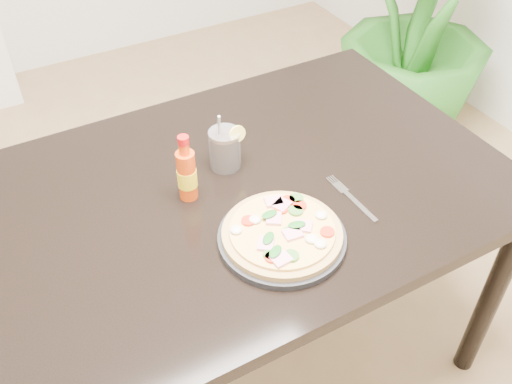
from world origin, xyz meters
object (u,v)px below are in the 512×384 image
dining_table (234,212)px  fork (350,197)px  hot_sauce_bottle (187,174)px  cola_cup (225,150)px  plate (282,238)px  pizza (283,232)px  houseplant (421,20)px

dining_table → fork: (0.24, -0.17, 0.09)m
hot_sauce_bottle → fork: 0.40m
hot_sauce_bottle → cola_cup: size_ratio=1.04×
plate → cola_cup: cola_cup is taller
pizza → fork: pizza is taller
plate → fork: (0.22, 0.04, -0.01)m
hot_sauce_bottle → houseplant: 1.60m
pizza → houseplant: bearing=36.6°
pizza → houseplant: 1.62m
hot_sauce_bottle → cola_cup: 0.15m
cola_cup → houseplant: 1.45m
cola_cup → plate: bearing=-92.2°
plate → pizza: (0.00, -0.00, 0.02)m
pizza → cola_cup: 0.31m
fork → pizza: bearing=-170.4°
cola_cup → fork: cola_cup is taller
pizza → hot_sauce_bottle: hot_sauce_bottle is taller
dining_table → pizza: bearing=-85.9°
cola_cup → fork: (0.21, -0.26, -0.05)m
plate → houseplant: (1.29, 0.96, -0.16)m
dining_table → plate: size_ratio=4.81×
houseplant → hot_sauce_bottle: bearing=-153.0°
dining_table → plate: (0.01, -0.21, 0.09)m
plate → hot_sauce_bottle: (-0.12, 0.24, 0.06)m
pizza → hot_sauce_bottle: bearing=117.1°
pizza → cola_cup: cola_cup is taller
cola_cup → houseplant: houseplant is taller
plate → cola_cup: (0.01, 0.30, 0.04)m
plate → pizza: 0.02m
hot_sauce_bottle → dining_table: bearing=-13.3°
hot_sauce_bottle → plate: bearing=-63.0°
dining_table → fork: 0.30m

